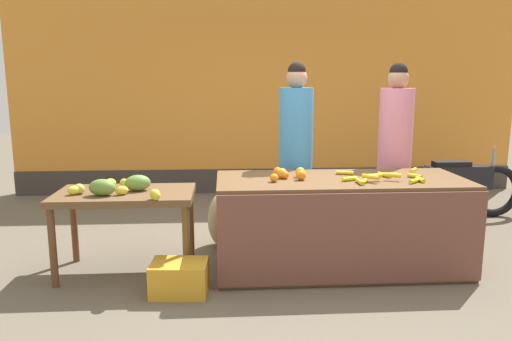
% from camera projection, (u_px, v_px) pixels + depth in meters
% --- Properties ---
extents(ground_plane, '(24.00, 24.00, 0.00)m').
position_uv_depth(ground_plane, '(300.00, 267.00, 4.39)').
color(ground_plane, '#665B4C').
extents(market_wall_back, '(7.49, 0.23, 2.87)m').
position_uv_depth(market_wall_back, '(269.00, 99.00, 7.22)').
color(market_wall_back, orange).
rests_on(market_wall_back, ground).
extents(fruit_stall_counter, '(2.18, 0.91, 0.82)m').
position_uv_depth(fruit_stall_counter, '(340.00, 223.00, 4.32)').
color(fruit_stall_counter, brown).
rests_on(fruit_stall_counter, ground).
extents(side_table_wooden, '(1.17, 0.68, 0.73)m').
position_uv_depth(side_table_wooden, '(125.00, 202.00, 4.17)').
color(side_table_wooden, brown).
rests_on(side_table_wooden, ground).
extents(banana_bunch_pile, '(0.76, 0.51, 0.07)m').
position_uv_depth(banana_bunch_pile, '(383.00, 177.00, 4.19)').
color(banana_bunch_pile, yellow).
rests_on(banana_bunch_pile, fruit_stall_counter).
extents(orange_pile, '(0.33, 0.32, 0.09)m').
position_uv_depth(orange_pile, '(288.00, 174.00, 4.24)').
color(orange_pile, orange).
rests_on(orange_pile, fruit_stall_counter).
extents(mango_papaya_pile, '(0.83, 0.65, 0.14)m').
position_uv_depth(mango_papaya_pile, '(117.00, 186.00, 4.10)').
color(mango_papaya_pile, '#DED54C').
rests_on(mango_papaya_pile, side_table_wooden).
extents(vendor_woman_blue_shirt, '(0.34, 0.34, 1.85)m').
position_uv_depth(vendor_woman_blue_shirt, '(296.00, 154.00, 4.90)').
color(vendor_woman_blue_shirt, '#33333D').
rests_on(vendor_woman_blue_shirt, ground).
extents(vendor_woman_pink_shirt, '(0.34, 0.34, 1.85)m').
position_uv_depth(vendor_woman_pink_shirt, '(394.00, 153.00, 4.97)').
color(vendor_woman_pink_shirt, '#33333D').
rests_on(vendor_woman_pink_shirt, ground).
extents(parked_motorcycle, '(1.60, 0.18, 0.88)m').
position_uv_depth(parked_motorcycle, '(458.00, 186.00, 5.93)').
color(parked_motorcycle, black).
rests_on(parked_motorcycle, ground).
extents(produce_crate, '(0.46, 0.35, 0.26)m').
position_uv_depth(produce_crate, '(179.00, 278.00, 3.83)').
color(produce_crate, gold).
rests_on(produce_crate, ground).
extents(produce_sack, '(0.39, 0.43, 0.56)m').
position_uv_depth(produce_sack, '(223.00, 220.00, 4.91)').
color(produce_sack, tan).
rests_on(produce_sack, ground).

